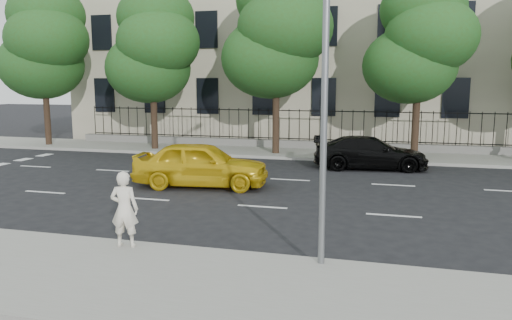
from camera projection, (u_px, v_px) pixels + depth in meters
The scene contains 14 objects.
ground at pixel (239, 229), 13.34m from camera, with size 120.00×120.00×0.00m, color black.
near_sidewalk at pixel (178, 285), 9.51m from camera, with size 60.00×4.00×0.15m, color gray.
far_sidewalk at pixel (315, 154), 26.68m from camera, with size 60.00×4.00×0.15m, color gray.
lane_markings at pixel (278, 192), 17.87m from camera, with size 49.60×4.62×0.01m, color silver, non-canonical shape.
masonry_building at pixel (337, 5), 33.80m from camera, with size 34.60×12.11×18.50m.
iron_fence at pixel (320, 139), 28.21m from camera, with size 30.00×0.50×2.20m.
street_light at pixel (329, 21), 10.20m from camera, with size 0.25×3.32×8.05m.
tree_a at pixel (45, 43), 29.21m from camera, with size 5.71×5.31×9.39m.
tree_b at pixel (154, 46), 27.46m from camera, with size 5.53×5.12×8.97m.
tree_c at pixel (278, 32), 25.57m from camera, with size 5.89×5.50×9.80m.
tree_d at pixel (420, 41), 23.87m from camera, with size 5.34×4.94×8.84m.
yellow_taxi at pixel (201, 164), 18.61m from camera, with size 2.01×5.01×1.71m, color gold.
black_sedan at pixel (370, 153), 22.41m from camera, with size 2.06×5.06×1.47m, color black.
woman_near at pixel (124, 209), 11.40m from camera, with size 0.64×0.42×1.76m, color silver.
Camera 1 is at (3.78, -12.32, 3.93)m, focal length 35.00 mm.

